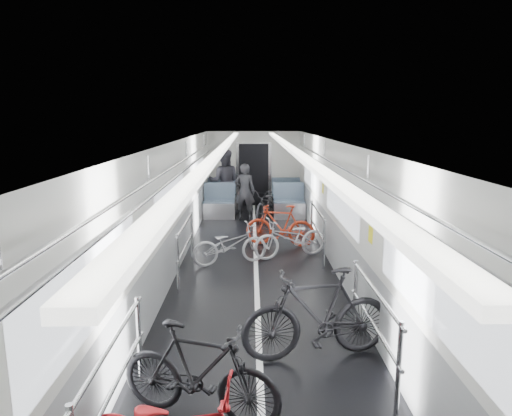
% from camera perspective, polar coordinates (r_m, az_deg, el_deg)
% --- Properties ---
extents(car_shell, '(3.02, 14.01, 2.41)m').
position_cam_1_polar(car_shell, '(9.69, -0.08, 1.13)').
color(car_shell, black).
rests_on(car_shell, ground).
extents(bike_left_mid, '(1.67, 0.93, 0.97)m').
position_cam_1_polar(bike_left_mid, '(4.57, -7.10, -19.71)').
color(bike_left_mid, black).
rests_on(bike_left_mid, floor).
extents(bike_left_far, '(1.60, 0.99, 0.79)m').
position_cam_1_polar(bike_left_far, '(8.93, -3.27, -4.56)').
color(bike_left_far, '#9D9EA1').
rests_on(bike_left_far, floor).
extents(bike_right_near, '(1.90, 0.87, 1.10)m').
position_cam_1_polar(bike_right_near, '(5.57, 7.71, -12.96)').
color(bike_right_near, black).
rests_on(bike_right_near, floor).
extents(bike_right_mid, '(1.67, 1.05, 0.83)m').
position_cam_1_polar(bike_right_mid, '(9.34, 4.35, -3.76)').
color(bike_right_mid, '#BCBBC0').
rests_on(bike_right_mid, floor).
extents(bike_right_far, '(1.62, 0.79, 0.94)m').
position_cam_1_polar(bike_right_far, '(10.17, 3.04, -2.19)').
color(bike_right_far, '#AB2B15').
rests_on(bike_right_far, floor).
extents(bike_aisle, '(1.11, 1.81, 0.90)m').
position_cam_1_polar(bike_aisle, '(12.77, 1.32, 0.50)').
color(bike_aisle, black).
rests_on(bike_aisle, floor).
extents(person_standing, '(0.64, 0.49, 1.59)m').
position_cam_1_polar(person_standing, '(12.72, -1.40, 2.05)').
color(person_standing, black).
rests_on(person_standing, floor).
extents(person_seated, '(0.94, 0.73, 1.92)m').
position_cam_1_polar(person_seated, '(13.59, -4.00, 3.31)').
color(person_seated, '#2A2930').
rests_on(person_seated, floor).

